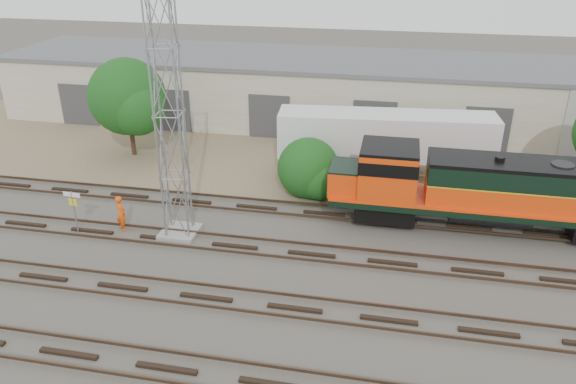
% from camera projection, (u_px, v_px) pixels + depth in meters
% --- Properties ---
extents(ground, '(140.00, 140.00, 0.00)m').
position_uv_depth(ground, '(307.00, 272.00, 26.81)').
color(ground, '#47423A').
rests_on(ground, ground).
extents(dirt_strip, '(80.00, 16.00, 0.02)m').
position_uv_depth(dirt_strip, '(342.00, 157.00, 40.08)').
color(dirt_strip, '#726047').
rests_on(dirt_strip, ground).
extents(tracks, '(80.00, 20.40, 0.28)m').
position_uv_depth(tracks, '(295.00, 308.00, 24.12)').
color(tracks, black).
rests_on(tracks, ground).
extents(warehouse, '(58.40, 10.40, 5.30)m').
position_uv_depth(warehouse, '(355.00, 92.00, 46.00)').
color(warehouse, beige).
rests_on(warehouse, ground).
extents(locomotive, '(17.31, 3.04, 4.16)m').
position_uv_depth(locomotive, '(488.00, 190.00, 29.55)').
color(locomotive, black).
rests_on(locomotive, tracks).
extents(signal_tower, '(1.94, 1.94, 13.13)m').
position_uv_depth(signal_tower, '(169.00, 119.00, 27.42)').
color(signal_tower, gray).
rests_on(signal_tower, ground).
extents(sign_post, '(0.99, 0.11, 2.41)m').
position_uv_depth(sign_post, '(73.00, 204.00, 29.55)').
color(sign_post, gray).
rests_on(sign_post, ground).
extents(worker, '(0.87, 0.81, 2.00)m').
position_uv_depth(worker, '(121.00, 213.00, 30.12)').
color(worker, '#F6530D').
rests_on(worker, ground).
extents(semi_trailer, '(13.95, 4.00, 4.23)m').
position_uv_depth(semi_trailer, '(391.00, 137.00, 36.04)').
color(semi_trailer, silver).
rests_on(semi_trailer, ground).
extents(tree_west, '(5.58, 5.32, 6.96)m').
position_uv_depth(tree_west, '(130.00, 100.00, 38.53)').
color(tree_west, '#382619').
rests_on(tree_west, ground).
extents(tree_mid, '(3.94, 3.75, 3.75)m').
position_uv_depth(tree_mid, '(311.00, 171.00, 33.91)').
color(tree_mid, '#382619').
rests_on(tree_mid, ground).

